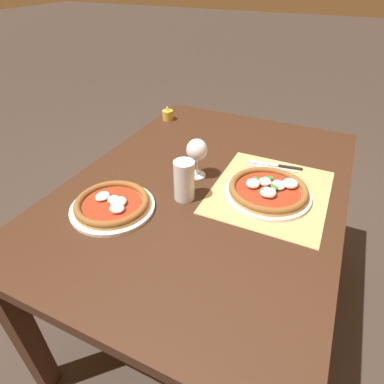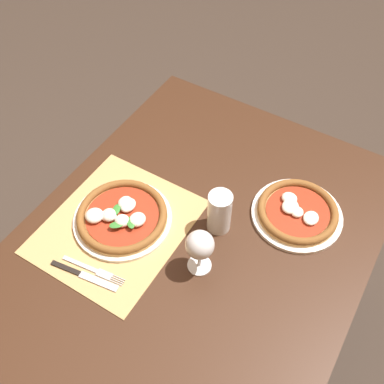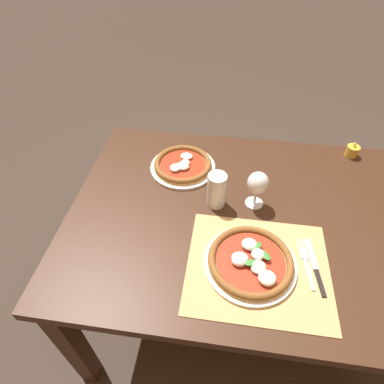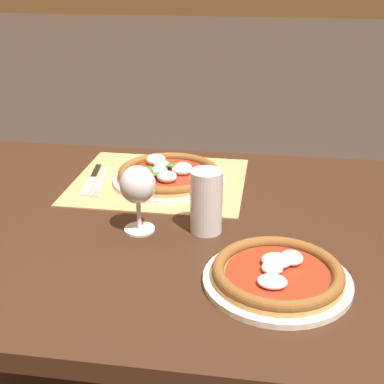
{
  "view_description": "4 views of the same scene",
  "coord_description": "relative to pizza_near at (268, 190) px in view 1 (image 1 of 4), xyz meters",
  "views": [
    {
      "loc": [
        -0.94,
        -0.37,
        1.41
      ],
      "look_at": [
        -0.19,
        -0.02,
        0.83
      ],
      "focal_mm": 30.0,
      "sensor_mm": 36.0,
      "label": 1
    },
    {
      "loc": [
        0.58,
        0.37,
        1.88
      ],
      "look_at": [
        -0.16,
        -0.08,
        0.79
      ],
      "focal_mm": 42.0,
      "sensor_mm": 36.0,
      "label": 2
    },
    {
      "loc": [
        -0.1,
        -0.82,
        1.66
      ],
      "look_at": [
        -0.21,
        0.02,
        0.81
      ],
      "focal_mm": 30.0,
      "sensor_mm": 36.0,
      "label": 3
    },
    {
      "loc": [
        -0.26,
        1.1,
        1.31
      ],
      "look_at": [
        -0.08,
        -0.05,
        0.79
      ],
      "focal_mm": 50.0,
      "sensor_mm": 36.0,
      "label": 4
    }
  ],
  "objects": [
    {
      "name": "ground_plane",
      "position": [
        -0.01,
        0.22,
        -0.76
      ],
      "size": [
        24.0,
        24.0,
        0.0
      ],
      "primitive_type": "plane",
      "color": "#382D26"
    },
    {
      "name": "dining_table",
      "position": [
        -0.01,
        0.22,
        -0.12
      ],
      "size": [
        1.36,
        0.98,
        0.74
      ],
      "color": "#382114",
      "rests_on": "ground"
    },
    {
      "name": "paper_placemat",
      "position": [
        0.03,
        -0.0,
        -0.02
      ],
      "size": [
        0.46,
        0.4,
        0.0
      ],
      "primitive_type": "cube",
      "color": "tan",
      "rests_on": "dining_table"
    },
    {
      "name": "pizza_near",
      "position": [
        0.0,
        0.0,
        0.0
      ],
      "size": [
        0.3,
        0.3,
        0.05
      ],
      "color": "white",
      "rests_on": "paper_placemat"
    },
    {
      "name": "pizza_far",
      "position": [
        -0.3,
        0.45,
        -0.0
      ],
      "size": [
        0.28,
        0.28,
        0.05
      ],
      "color": "white",
      "rests_on": "dining_table"
    },
    {
      "name": "wine_glass",
      "position": [
        0.01,
        0.28,
        0.08
      ],
      "size": [
        0.08,
        0.08,
        0.16
      ],
      "color": "silver",
      "rests_on": "dining_table"
    },
    {
      "name": "pint_glass",
      "position": [
        -0.14,
        0.26,
        0.05
      ],
      "size": [
        0.07,
        0.07,
        0.15
      ],
      "color": "silver",
      "rests_on": "dining_table"
    },
    {
      "name": "fork",
      "position": [
        0.18,
        0.03,
        -0.02
      ],
      "size": [
        0.04,
        0.2,
        0.0
      ],
      "color": "#B7B7BC",
      "rests_on": "paper_placemat"
    },
    {
      "name": "knife",
      "position": [
        0.21,
        0.02,
        -0.02
      ],
      "size": [
        0.05,
        0.22,
        0.01
      ],
      "color": "black",
      "rests_on": "paper_placemat"
    },
    {
      "name": "votive_candle",
      "position": [
        0.45,
        0.65,
        -0.0
      ],
      "size": [
        0.06,
        0.06,
        0.07
      ],
      "color": "gold",
      "rests_on": "dining_table"
    }
  ]
}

